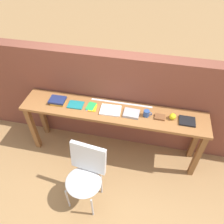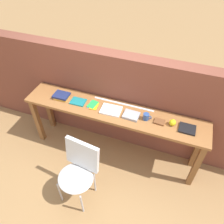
{
  "view_description": "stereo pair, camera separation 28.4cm",
  "coord_description": "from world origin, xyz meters",
  "px_view_note": "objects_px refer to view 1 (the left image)",
  "views": [
    {
      "loc": [
        0.43,
        -1.76,
        2.86
      ],
      "look_at": [
        0.0,
        0.25,
        0.9
      ],
      "focal_mm": 35.0,
      "sensor_mm": 36.0,
      "label": 1
    },
    {
      "loc": [
        0.7,
        -1.68,
        2.86
      ],
      "look_at": [
        0.0,
        0.25,
        0.9
      ],
      "focal_mm": 35.0,
      "sensor_mm": 36.0,
      "label": 2
    }
  ],
  "objects_px": {
    "book_repair_rightmost": "(187,121)",
    "magazine_cycling": "(76,105)",
    "mug": "(147,113)",
    "leather_journal_brown": "(160,117)",
    "book_stack_leftmost": "(58,101)",
    "chair_white_moulded": "(85,174)",
    "pamphlet_pile_colourful": "(92,107)",
    "book_open_centre": "(111,110)",
    "sports_ball_small": "(173,116)"
  },
  "relations": [
    {
      "from": "magazine_cycling",
      "to": "pamphlet_pile_colourful",
      "type": "height_order",
      "value": "magazine_cycling"
    },
    {
      "from": "book_stack_leftmost",
      "to": "book_open_centre",
      "type": "relative_size",
      "value": 0.81
    },
    {
      "from": "magazine_cycling",
      "to": "book_repair_rightmost",
      "type": "height_order",
      "value": "book_repair_rightmost"
    },
    {
      "from": "book_stack_leftmost",
      "to": "mug",
      "type": "bearing_deg",
      "value": -0.45
    },
    {
      "from": "chair_white_moulded",
      "to": "leather_journal_brown",
      "type": "bearing_deg",
      "value": 44.61
    },
    {
      "from": "sports_ball_small",
      "to": "book_repair_rightmost",
      "type": "distance_m",
      "value": 0.19
    },
    {
      "from": "magazine_cycling",
      "to": "book_repair_rightmost",
      "type": "bearing_deg",
      "value": -2.1
    },
    {
      "from": "leather_journal_brown",
      "to": "sports_ball_small",
      "type": "height_order",
      "value": "sports_ball_small"
    },
    {
      "from": "book_open_centre",
      "to": "leather_journal_brown",
      "type": "bearing_deg",
      "value": -1.71
    },
    {
      "from": "pamphlet_pile_colourful",
      "to": "sports_ball_small",
      "type": "bearing_deg",
      "value": 0.3
    },
    {
      "from": "book_repair_rightmost",
      "to": "magazine_cycling",
      "type": "bearing_deg",
      "value": -179.82
    },
    {
      "from": "magazine_cycling",
      "to": "mug",
      "type": "relative_size",
      "value": 1.87
    },
    {
      "from": "sports_ball_small",
      "to": "pamphlet_pile_colourful",
      "type": "bearing_deg",
      "value": -179.7
    },
    {
      "from": "chair_white_moulded",
      "to": "leather_journal_brown",
      "type": "distance_m",
      "value": 1.17
    },
    {
      "from": "book_stack_leftmost",
      "to": "pamphlet_pile_colourful",
      "type": "height_order",
      "value": "book_stack_leftmost"
    },
    {
      "from": "sports_ball_small",
      "to": "book_repair_rightmost",
      "type": "relative_size",
      "value": 0.42
    },
    {
      "from": "book_stack_leftmost",
      "to": "magazine_cycling",
      "type": "xyz_separation_m",
      "value": [
        0.26,
        -0.01,
        -0.02
      ]
    },
    {
      "from": "magazine_cycling",
      "to": "sports_ball_small",
      "type": "bearing_deg",
      "value": -1.47
    },
    {
      "from": "book_stack_leftmost",
      "to": "book_open_centre",
      "type": "height_order",
      "value": "book_stack_leftmost"
    },
    {
      "from": "magazine_cycling",
      "to": "sports_ball_small",
      "type": "height_order",
      "value": "sports_ball_small"
    },
    {
      "from": "mug",
      "to": "book_repair_rightmost",
      "type": "height_order",
      "value": "mug"
    },
    {
      "from": "book_stack_leftmost",
      "to": "leather_journal_brown",
      "type": "xyz_separation_m",
      "value": [
        1.39,
        -0.01,
        -0.02
      ]
    },
    {
      "from": "magazine_cycling",
      "to": "book_stack_leftmost",
      "type": "bearing_deg",
      "value": 176.81
    },
    {
      "from": "book_stack_leftmost",
      "to": "book_open_centre",
      "type": "distance_m",
      "value": 0.75
    },
    {
      "from": "chair_white_moulded",
      "to": "book_repair_rightmost",
      "type": "distance_m",
      "value": 1.42
    },
    {
      "from": "leather_journal_brown",
      "to": "book_repair_rightmost",
      "type": "xyz_separation_m",
      "value": [
        0.34,
        -0.0,
        -0.0
      ]
    },
    {
      "from": "magazine_cycling",
      "to": "mug",
      "type": "distance_m",
      "value": 0.96
    },
    {
      "from": "chair_white_moulded",
      "to": "pamphlet_pile_colourful",
      "type": "height_order",
      "value": "same"
    },
    {
      "from": "pamphlet_pile_colourful",
      "to": "mug",
      "type": "distance_m",
      "value": 0.73
    },
    {
      "from": "leather_journal_brown",
      "to": "book_repair_rightmost",
      "type": "relative_size",
      "value": 0.65
    },
    {
      "from": "chair_white_moulded",
      "to": "mug",
      "type": "relative_size",
      "value": 8.1
    },
    {
      "from": "magazine_cycling",
      "to": "sports_ball_small",
      "type": "distance_m",
      "value": 1.29
    },
    {
      "from": "chair_white_moulded",
      "to": "magazine_cycling",
      "type": "xyz_separation_m",
      "value": [
        -0.34,
        0.78,
        0.36
      ]
    },
    {
      "from": "magazine_cycling",
      "to": "book_repair_rightmost",
      "type": "xyz_separation_m",
      "value": [
        1.47,
        -0.0,
        0.0
      ]
    },
    {
      "from": "mug",
      "to": "sports_ball_small",
      "type": "xyz_separation_m",
      "value": [
        0.33,
        0.01,
        -0.0
      ]
    },
    {
      "from": "mug",
      "to": "leather_journal_brown",
      "type": "height_order",
      "value": "mug"
    },
    {
      "from": "magazine_cycling",
      "to": "chair_white_moulded",
      "type": "bearing_deg",
      "value": -68.21
    },
    {
      "from": "book_stack_leftmost",
      "to": "book_repair_rightmost",
      "type": "xyz_separation_m",
      "value": [
        1.73,
        -0.01,
        -0.02
      ]
    },
    {
      "from": "mug",
      "to": "book_open_centre",
      "type": "bearing_deg",
      "value": -179.48
    },
    {
      "from": "leather_journal_brown",
      "to": "sports_ball_small",
      "type": "relative_size",
      "value": 1.56
    },
    {
      "from": "pamphlet_pile_colourful",
      "to": "sports_ball_small",
      "type": "distance_m",
      "value": 1.06
    },
    {
      "from": "magazine_cycling",
      "to": "mug",
      "type": "bearing_deg",
      "value": -2.19
    },
    {
      "from": "sports_ball_small",
      "to": "book_stack_leftmost",
      "type": "bearing_deg",
      "value": -179.81
    },
    {
      "from": "chair_white_moulded",
      "to": "leather_journal_brown",
      "type": "height_order",
      "value": "leather_journal_brown"
    },
    {
      "from": "mug",
      "to": "book_repair_rightmost",
      "type": "xyz_separation_m",
      "value": [
        0.51,
        0.0,
        -0.03
      ]
    },
    {
      "from": "mug",
      "to": "leather_journal_brown",
      "type": "relative_size",
      "value": 0.85
    },
    {
      "from": "book_repair_rightmost",
      "to": "leather_journal_brown",
      "type": "bearing_deg",
      "value": 180.0
    },
    {
      "from": "book_repair_rightmost",
      "to": "mug",
      "type": "bearing_deg",
      "value": -179.64
    },
    {
      "from": "chair_white_moulded",
      "to": "book_open_centre",
      "type": "relative_size",
      "value": 3.32
    },
    {
      "from": "book_repair_rightmost",
      "to": "sports_ball_small",
      "type": "bearing_deg",
      "value": 175.83
    }
  ]
}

